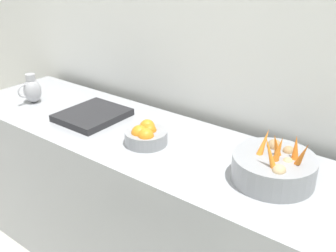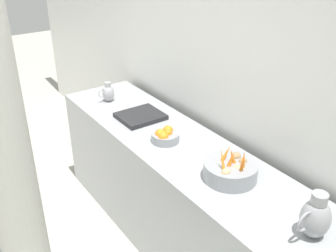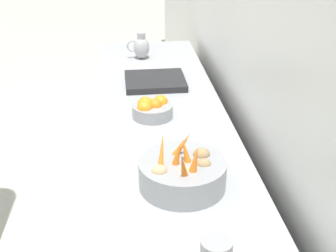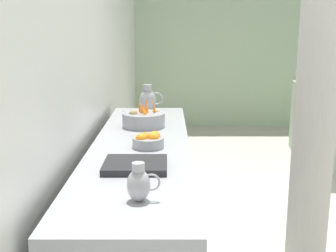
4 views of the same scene
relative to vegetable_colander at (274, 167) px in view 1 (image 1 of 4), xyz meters
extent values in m
cube|color=white|center=(-0.42, -0.01, 0.54)|extent=(0.10, 8.22, 3.00)
cube|color=#9EA0A5|center=(0.01, -0.51, -0.51)|extent=(0.64, 2.66, 0.90)
cylinder|color=gray|center=(0.00, 0.00, -0.01)|extent=(0.33, 0.33, 0.11)
torus|color=gray|center=(0.00, 0.00, -0.05)|extent=(0.19, 0.19, 0.01)
cone|color=orange|center=(0.02, 0.02, 0.09)|extent=(0.07, 0.06, 0.13)
cone|color=orange|center=(0.00, -0.06, 0.09)|extent=(0.09, 0.04, 0.12)
cone|color=orange|center=(0.01, 0.10, 0.09)|extent=(0.06, 0.08, 0.14)
cone|color=orange|center=(-0.01, 0.00, 0.08)|extent=(0.07, 0.06, 0.12)
cone|color=orange|center=(-0.03, 0.06, 0.08)|extent=(0.07, 0.06, 0.12)
cone|color=orange|center=(0.08, 0.01, 0.09)|extent=(0.05, 0.09, 0.15)
ellipsoid|color=#9E7F56|center=(-0.07, 0.02, 0.04)|extent=(0.06, 0.05, 0.05)
ellipsoid|color=tan|center=(0.09, 0.05, 0.05)|extent=(0.06, 0.05, 0.05)
ellipsoid|color=#9E7F56|center=(-0.08, -0.04, 0.05)|extent=(0.07, 0.06, 0.06)
ellipsoid|color=tan|center=(0.00, 0.05, 0.04)|extent=(0.05, 0.04, 0.04)
cylinder|color=gray|center=(0.06, -0.61, -0.03)|extent=(0.20, 0.20, 0.06)
sphere|color=orange|center=(0.05, -0.60, 0.00)|extent=(0.07, 0.07, 0.07)
sphere|color=orange|center=(0.10, -0.62, 0.00)|extent=(0.08, 0.08, 0.08)
sphere|color=orange|center=(0.10, -0.57, 0.00)|extent=(0.07, 0.07, 0.07)
sphere|color=orange|center=(0.02, -0.63, 0.00)|extent=(0.07, 0.07, 0.07)
ellipsoid|color=#A3A3A8|center=(0.06, -1.48, 0.01)|extent=(0.10, 0.10, 0.14)
cylinder|color=#A3A3A8|center=(0.06, -1.48, 0.10)|extent=(0.05, 0.05, 0.04)
torus|color=#A3A3A8|center=(0.12, -1.48, 0.03)|extent=(0.08, 0.01, 0.08)
cube|color=#232326|center=(0.01, -1.03, -0.04)|extent=(0.34, 0.30, 0.04)
camera|label=1|loc=(1.31, 0.47, 0.80)|focal=41.72mm
camera|label=2|loc=(1.45, 1.41, 1.32)|focal=41.93mm
camera|label=3|loc=(0.22, 1.44, 0.95)|focal=49.72mm
camera|label=4|loc=(0.19, -3.24, 0.66)|focal=45.81mm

